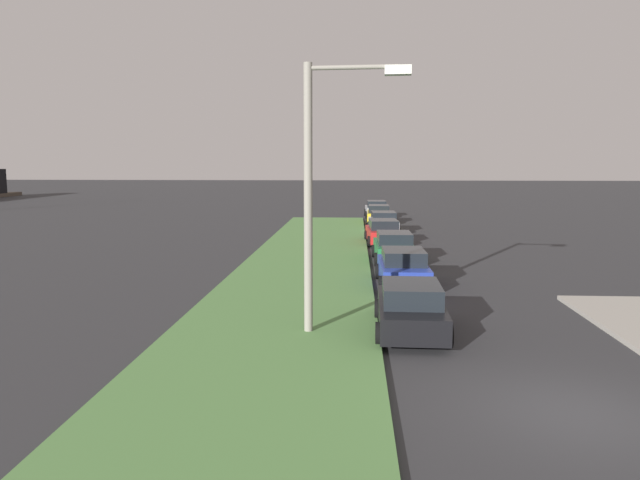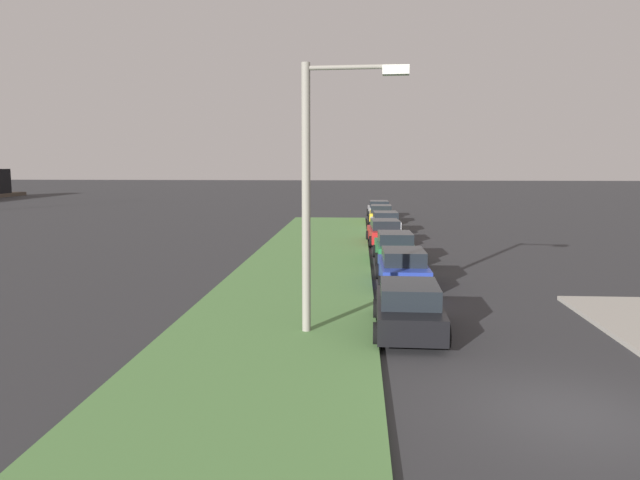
% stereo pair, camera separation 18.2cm
% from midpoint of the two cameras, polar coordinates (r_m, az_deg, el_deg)
% --- Properties ---
extents(ground, '(300.00, 300.00, 0.00)m').
position_cam_midpoint_polar(ground, '(13.07, 22.81, -15.00)').
color(ground, '#2D2D30').
extents(grass_median, '(60.00, 6.00, 0.12)m').
position_cam_midpoint_polar(grass_median, '(22.02, -2.97, -5.17)').
color(grass_median, '#517F42').
rests_on(grass_median, ground).
extents(parked_car_black, '(4.34, 2.10, 1.47)m').
position_cam_midpoint_polar(parked_car_black, '(17.38, 8.30, -6.44)').
color(parked_car_black, black).
rests_on(parked_car_black, ground).
extents(parked_car_blue, '(4.32, 2.06, 1.47)m').
position_cam_midpoint_polar(parked_car_blue, '(23.86, 7.67, -2.64)').
color(parked_car_blue, '#23389E').
rests_on(parked_car_blue, ground).
extents(parked_car_green, '(4.33, 2.09, 1.47)m').
position_cam_midpoint_polar(parked_car_green, '(29.57, 6.86, -0.69)').
color(parked_car_green, '#1E6B38').
rests_on(parked_car_green, ground).
extents(parked_car_red, '(4.39, 2.19, 1.47)m').
position_cam_midpoint_polar(parked_car_red, '(35.92, 5.87, 0.76)').
color(parked_car_red, red).
rests_on(parked_car_red, ground).
extents(parked_car_white, '(4.36, 2.13, 1.47)m').
position_cam_midpoint_polar(parked_car_white, '(41.68, 5.90, 1.67)').
color(parked_car_white, silver).
rests_on(parked_car_white, ground).
extents(parked_car_yellow, '(4.34, 2.10, 1.47)m').
position_cam_midpoint_polar(parked_car_yellow, '(48.09, 5.48, 2.44)').
color(parked_car_yellow, gold).
rests_on(parked_car_yellow, ground).
extents(parked_car_silver, '(4.34, 2.09, 1.47)m').
position_cam_midpoint_polar(parked_car_silver, '(53.43, 5.27, 2.94)').
color(parked_car_silver, '#B2B5BA').
rests_on(parked_car_silver, ground).
extents(streetlight, '(0.48, 2.88, 7.50)m').
position_cam_midpoint_polar(streetlight, '(16.47, -0.23, 5.79)').
color(streetlight, gray).
rests_on(streetlight, ground).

